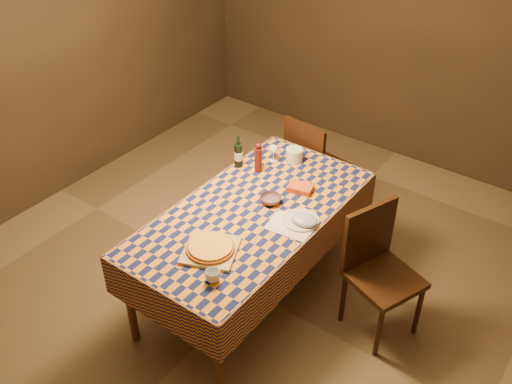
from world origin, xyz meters
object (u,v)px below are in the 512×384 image
cutting_board (211,250)px  pizza (210,247)px  bowl (271,199)px  white_plate (301,220)px  chair_right (377,264)px  dining_table (252,220)px  wine_bottle (238,155)px  chair_far (312,162)px

cutting_board → pizza: bearing=180.0°
bowl → white_plate: 0.29m
chair_right → cutting_board: bearing=-135.5°
dining_table → white_plate: white_plate is taller
pizza → white_plate: bearing=64.0°
bowl → chair_right: (0.78, 0.13, -0.27)m
pizza → wine_bottle: wine_bottle is taller
white_plate → chair_far: (-0.52, 1.00, -0.25)m
bowl → dining_table: bearing=-105.7°
chair_far → chair_right: same height
wine_bottle → chair_right: bearing=-4.7°
bowl → white_plate: size_ratio=0.60×
wine_bottle → cutting_board: bearing=-62.3°
chair_far → chair_right: (1.02, -0.81, 0.00)m
pizza → chair_far: (-0.24, 1.58, -0.28)m
dining_table → wine_bottle: wine_bottle is taller
wine_bottle → chair_right: wine_bottle is taller
wine_bottle → chair_right: 1.29m
cutting_board → pizza: size_ratio=0.94×
bowl → chair_right: bearing=9.6°
dining_table → chair_far: bearing=99.9°
dining_table → bowl: bowl is taller
wine_bottle → chair_far: size_ratio=0.29×
pizza → chair_right: (0.78, 0.77, -0.28)m
wine_bottle → chair_far: wine_bottle is taller
white_plate → chair_far: bearing=117.5°
wine_bottle → bowl: bearing=-26.9°
dining_table → cutting_board: cutting_board is taller
dining_table → chair_right: chair_right is taller
cutting_board → wine_bottle: (-0.46, 0.87, 0.09)m
chair_right → chair_far: bearing=141.4°
bowl → white_plate: (0.28, -0.05, -0.02)m
cutting_board → chair_right: (0.78, 0.77, -0.26)m
cutting_board → wine_bottle: wine_bottle is taller
wine_bottle → white_plate: 0.80m
dining_table → wine_bottle: (-0.42, 0.39, 0.18)m
bowl → chair_far: (-0.24, 0.95, -0.27)m
pizza → chair_far: size_ratio=0.37×
cutting_board → chair_right: chair_right is taller
wine_bottle → chair_right: (1.24, -0.10, -0.35)m
bowl → cutting_board: bearing=-90.2°
pizza → bowl: pizza is taller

